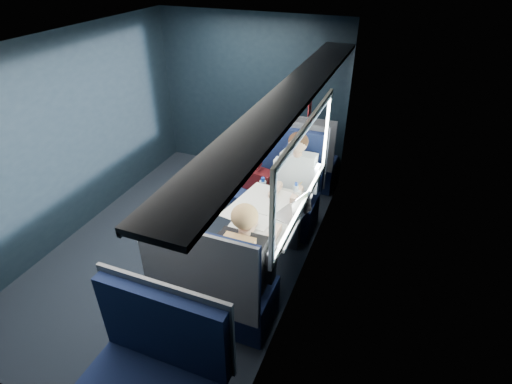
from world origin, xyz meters
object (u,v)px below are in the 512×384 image
at_px(laptop, 295,211).
at_px(seat_bay_far, 215,290).
at_px(seat_row_front, 299,161).
at_px(bottle_small, 296,192).
at_px(table, 268,218).
at_px(woman, 248,258).
at_px(seat_bay_near, 277,192).
at_px(seat_row_back, 158,378).
at_px(man, 294,182).
at_px(cup, 298,195).

bearing_deg(laptop, seat_bay_far, -116.61).
height_order(seat_row_front, laptop, seat_row_front).
bearing_deg(bottle_small, laptop, -73.35).
distance_m(table, woman, 0.71).
height_order(seat_bay_near, seat_row_back, seat_bay_near).
distance_m(seat_bay_near, seat_row_back, 2.67).
xyz_separation_m(seat_bay_far, man, (0.25, 1.57, 0.30)).
height_order(seat_row_front, man, man).
bearing_deg(table, laptop, 7.43).
distance_m(seat_bay_near, seat_bay_far, 1.75).
xyz_separation_m(seat_bay_near, laptop, (0.47, -0.84, 0.38)).
height_order(table, seat_bay_far, seat_bay_far).
distance_m(seat_row_back, bottle_small, 2.21).
distance_m(seat_row_front, cup, 1.55).
bearing_deg(seat_bay_near, seat_bay_far, -89.57).
bearing_deg(cup, man, 111.30).
xyz_separation_m(table, man, (0.07, 0.70, 0.06)).
height_order(seat_bay_far, bottle_small, seat_bay_far).
xyz_separation_m(man, woman, (0.00, -1.41, 0.01)).
relative_size(seat_bay_near, woman, 0.95).
distance_m(seat_row_front, man, 1.17).
xyz_separation_m(laptop, cup, (-0.07, 0.31, -0.02)).
relative_size(seat_row_back, bottle_small, 5.93).
bearing_deg(table, cup, 59.17).
bearing_deg(man, seat_bay_far, -99.03).
relative_size(seat_row_back, man, 0.88).
relative_size(seat_row_back, cup, 12.31).
bearing_deg(seat_row_front, table, -84.20).
bearing_deg(man, laptop, -72.73).
distance_m(bottle_small, cup, 0.05).
distance_m(seat_row_back, woman, 1.16).
xyz_separation_m(seat_row_back, man, (0.25, 2.50, 0.31)).
relative_size(seat_bay_far, laptop, 3.40).
height_order(seat_row_front, cup, seat_row_front).
bearing_deg(laptop, seat_row_back, -103.98).
bearing_deg(seat_bay_near, table, -77.34).
relative_size(seat_bay_near, seat_row_back, 1.09).
xyz_separation_m(seat_bay_near, seat_row_back, (0.01, -2.67, -0.01)).
height_order(seat_row_front, bottle_small, seat_row_front).
bearing_deg(seat_bay_near, seat_row_front, 89.18).
bearing_deg(seat_bay_far, laptop, 63.39).
relative_size(seat_bay_near, bottle_small, 6.44).
bearing_deg(woman, bottle_small, 83.82).
relative_size(table, cup, 10.62).
height_order(seat_bay_near, woman, woman).
xyz_separation_m(laptop, bottle_small, (-0.09, 0.31, 0.02)).
height_order(man, woman, same).
distance_m(seat_bay_near, seat_row_front, 0.93).
bearing_deg(table, seat_row_back, -95.80).
bearing_deg(bottle_small, seat_bay_far, -106.62).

